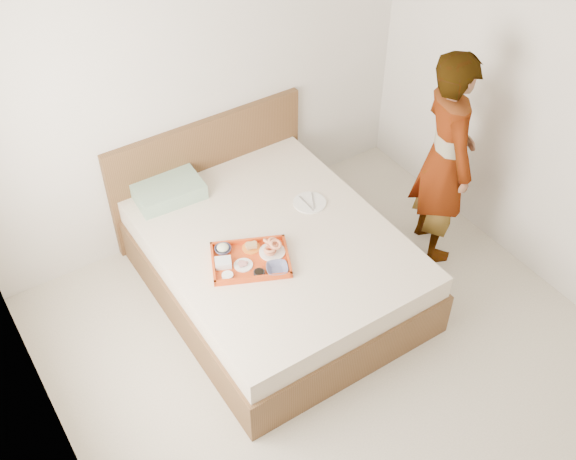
# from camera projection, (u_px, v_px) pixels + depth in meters

# --- Properties ---
(ground) EXTENTS (3.50, 4.00, 0.01)m
(ground) POSITION_uv_depth(u_px,v_px,m) (357.00, 382.00, 4.54)
(ground) COLOR beige
(ground) RESTS_ON ground
(ceiling) EXTENTS (3.50, 4.00, 0.01)m
(ceiling) POSITION_uv_depth(u_px,v_px,m) (401.00, 7.00, 2.77)
(ceiling) COLOR white
(ceiling) RESTS_ON ground
(wall_back) EXTENTS (3.50, 0.01, 2.60)m
(wall_back) POSITION_uv_depth(u_px,v_px,m) (199.00, 77.00, 4.89)
(wall_back) COLOR silver
(wall_back) RESTS_ON ground
(wall_left) EXTENTS (0.01, 4.00, 2.60)m
(wall_left) POSITION_uv_depth(u_px,v_px,m) (54.00, 393.00, 2.96)
(wall_left) COLOR silver
(wall_left) RESTS_ON ground
(bed) EXTENTS (1.65, 2.00, 0.53)m
(bed) POSITION_uv_depth(u_px,v_px,m) (275.00, 264.00, 4.97)
(bed) COLOR brown
(bed) RESTS_ON ground
(headboard) EXTENTS (1.65, 0.06, 0.95)m
(headboard) POSITION_uv_depth(u_px,v_px,m) (209.00, 171.00, 5.43)
(headboard) COLOR brown
(headboard) RESTS_ON ground
(pillow) EXTENTS (0.51, 0.36, 0.12)m
(pillow) POSITION_uv_depth(u_px,v_px,m) (168.00, 190.00, 5.07)
(pillow) COLOR #92B89A
(pillow) RESTS_ON bed
(tray) EXTENTS (0.63, 0.55, 0.05)m
(tray) POSITION_uv_depth(u_px,v_px,m) (250.00, 260.00, 4.60)
(tray) COLOR #D35511
(tray) RESTS_ON bed
(prawn_plate) EXTENTS (0.24, 0.24, 0.01)m
(prawn_plate) POSITION_uv_depth(u_px,v_px,m) (272.00, 252.00, 4.66)
(prawn_plate) COLOR white
(prawn_plate) RESTS_ON tray
(navy_bowl_big) EXTENTS (0.19, 0.19, 0.04)m
(navy_bowl_big) POSITION_uv_depth(u_px,v_px,m) (277.00, 269.00, 4.52)
(navy_bowl_big) COLOR #1E1F4E
(navy_bowl_big) RESTS_ON tray
(sauce_dish) EXTENTS (0.10, 0.10, 0.03)m
(sauce_dish) POSITION_uv_depth(u_px,v_px,m) (259.00, 273.00, 4.50)
(sauce_dish) COLOR black
(sauce_dish) RESTS_ON tray
(meat_plate) EXTENTS (0.17, 0.17, 0.01)m
(meat_plate) POSITION_uv_depth(u_px,v_px,m) (243.00, 265.00, 4.57)
(meat_plate) COLOR white
(meat_plate) RESTS_ON tray
(bread_plate) EXTENTS (0.17, 0.17, 0.01)m
(bread_plate) POSITION_uv_depth(u_px,v_px,m) (251.00, 248.00, 4.69)
(bread_plate) COLOR orange
(bread_plate) RESTS_ON tray
(salad_bowl) EXTENTS (0.15, 0.15, 0.04)m
(salad_bowl) POSITION_uv_depth(u_px,v_px,m) (223.00, 250.00, 4.66)
(salad_bowl) COLOR #1E1F4E
(salad_bowl) RESTS_ON tray
(plastic_tub) EXTENTS (0.14, 0.13, 0.05)m
(plastic_tub) POSITION_uv_depth(u_px,v_px,m) (223.00, 263.00, 4.56)
(plastic_tub) COLOR silver
(plastic_tub) RESTS_ON tray
(cheese_round) EXTENTS (0.10, 0.10, 0.03)m
(cheese_round) POSITION_uv_depth(u_px,v_px,m) (228.00, 276.00, 4.48)
(cheese_round) COLOR white
(cheese_round) RESTS_ON tray
(dinner_plate) EXTENTS (0.31, 0.31, 0.01)m
(dinner_plate) POSITION_uv_depth(u_px,v_px,m) (310.00, 203.00, 5.05)
(dinner_plate) COLOR white
(dinner_plate) RESTS_ON bed
(person) EXTENTS (0.59, 0.72, 1.70)m
(person) POSITION_uv_depth(u_px,v_px,m) (445.00, 159.00, 4.93)
(person) COLOR beige
(person) RESTS_ON ground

